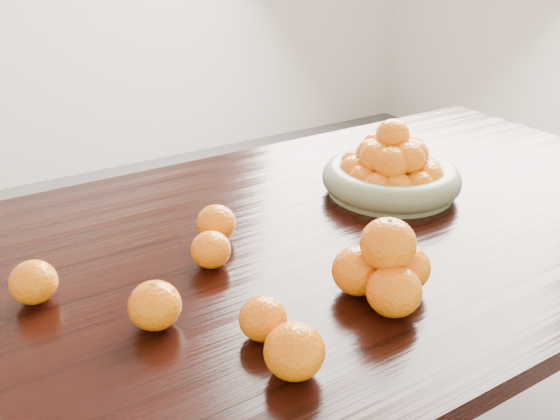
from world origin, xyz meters
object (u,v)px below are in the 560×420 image
dining_table (290,279)px  fruit_bowl (391,171)px  orange_pyramid (386,268)px  loose_orange_0 (155,305)px

dining_table → fruit_bowl: fruit_bowl is taller
orange_pyramid → loose_orange_0: size_ratio=2.05×
dining_table → orange_pyramid: (0.02, -0.25, 0.15)m
orange_pyramid → loose_orange_0: bearing=160.1°
fruit_bowl → dining_table: bearing=-167.6°
dining_table → loose_orange_0: size_ratio=24.62×
fruit_bowl → loose_orange_0: fruit_bowl is taller
orange_pyramid → dining_table: bearing=93.9°
orange_pyramid → loose_orange_0: (-0.35, 0.13, -0.02)m
fruit_bowl → orange_pyramid: size_ratio=1.87×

